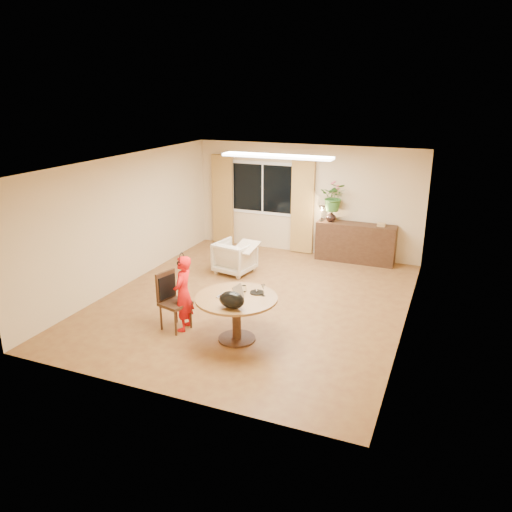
{
  "coord_description": "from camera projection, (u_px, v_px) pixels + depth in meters",
  "views": [
    {
      "loc": [
        3.33,
        -7.98,
        3.81
      ],
      "look_at": [
        0.13,
        -0.2,
        0.98
      ],
      "focal_mm": 35.0,
      "sensor_mm": 36.0,
      "label": 1
    }
  ],
  "objects": [
    {
      "name": "laptop",
      "position": [
        229.0,
        290.0,
        7.69
      ],
      "size": [
        0.39,
        0.28,
        0.24
      ],
      "primitive_type": null,
      "rotation": [
        0.0,
        0.0,
        -0.12
      ],
      "color": "#B7B7BC",
      "rests_on": "dining_table"
    },
    {
      "name": "sideboard",
      "position": [
        355.0,
        243.0,
        11.44
      ],
      "size": [
        1.79,
        0.44,
        0.9
      ],
      "primitive_type": "cube",
      "color": "black",
      "rests_on": "floor"
    },
    {
      "name": "tumbler",
      "position": [
        244.0,
        288.0,
        7.94
      ],
      "size": [
        0.09,
        0.09,
        0.1
      ],
      "primitive_type": null,
      "rotation": [
        0.0,
        0.0,
        -0.3
      ],
      "color": "white",
      "rests_on": "dining_table"
    },
    {
      "name": "dining_chair",
      "position": [
        175.0,
        302.0,
        8.18
      ],
      "size": [
        0.56,
        0.53,
        0.97
      ],
      "primitive_type": null,
      "rotation": [
        0.0,
        0.0,
        -0.27
      ],
      "color": "black",
      "rests_on": "floor"
    },
    {
      "name": "book_stack",
      "position": [
        381.0,
        225.0,
        11.09
      ],
      "size": [
        0.21,
        0.18,
        0.07
      ],
      "primitive_type": null,
      "rotation": [
        0.0,
        0.0,
        0.29
      ],
      "color": "#99754E",
      "rests_on": "sideboard"
    },
    {
      "name": "vase",
      "position": [
        331.0,
        216.0,
        11.48
      ],
      "size": [
        0.26,
        0.26,
        0.25
      ],
      "primitive_type": "imported",
      "rotation": [
        0.0,
        0.0,
        -0.09
      ],
      "color": "black",
      "rests_on": "sideboard"
    },
    {
      "name": "ceiling",
      "position": [
        253.0,
        162.0,
        8.58
      ],
      "size": [
        6.5,
        6.5,
        0.0
      ],
      "primitive_type": "plane",
      "rotation": [
        3.14,
        0.0,
        0.0
      ],
      "color": "white",
      "rests_on": "wall_back"
    },
    {
      "name": "wall_right",
      "position": [
        411.0,
        253.0,
        8.01
      ],
      "size": [
        0.0,
        6.5,
        6.5
      ],
      "primitive_type": "plane",
      "rotation": [
        1.57,
        0.0,
        -1.57
      ],
      "color": "beige",
      "rests_on": "floor"
    },
    {
      "name": "ceiling_panel",
      "position": [
        277.0,
        156.0,
        9.64
      ],
      "size": [
        2.2,
        0.35,
        0.05
      ],
      "primitive_type": "cube",
      "color": "white",
      "rests_on": "ceiling"
    },
    {
      "name": "desk_lamp",
      "position": [
        322.0,
        213.0,
        11.49
      ],
      "size": [
        0.19,
        0.19,
        0.37
      ],
      "primitive_type": null,
      "rotation": [
        0.0,
        0.0,
        0.26
      ],
      "color": "black",
      "rests_on": "sideboard"
    },
    {
      "name": "wine_glass",
      "position": [
        263.0,
        290.0,
        7.76
      ],
      "size": [
        0.07,
        0.07,
        0.19
      ],
      "primitive_type": null,
      "rotation": [
        0.0,
        0.0,
        -0.09
      ],
      "color": "white",
      "rests_on": "dining_table"
    },
    {
      "name": "curtain_left",
      "position": [
        223.0,
        200.0,
        12.58
      ],
      "size": [
        0.55,
        0.08,
        2.25
      ],
      "primitive_type": "cube",
      "color": "brown",
      "rests_on": "wall_back"
    },
    {
      "name": "dining_table",
      "position": [
        236.0,
        306.0,
        7.79
      ],
      "size": [
        1.29,
        1.29,
        0.73
      ],
      "color": "brown",
      "rests_on": "floor"
    },
    {
      "name": "wall_left",
      "position": [
        127.0,
        220.0,
        9.98
      ],
      "size": [
        0.0,
        6.5,
        6.5
      ],
      "primitive_type": "plane",
      "rotation": [
        1.57,
        0.0,
        1.57
      ],
      "color": "beige",
      "rests_on": "floor"
    },
    {
      "name": "floor",
      "position": [
        253.0,
        301.0,
        9.41
      ],
      "size": [
        6.5,
        6.5,
        0.0
      ],
      "primitive_type": "plane",
      "color": "brown",
      "rests_on": "ground"
    },
    {
      "name": "throw",
      "position": [
        246.0,
        243.0,
        10.5
      ],
      "size": [
        0.51,
        0.6,
        0.03
      ],
      "primitive_type": null,
      "rotation": [
        0.0,
        0.0,
        -0.12
      ],
      "color": "beige",
      "rests_on": "armchair"
    },
    {
      "name": "pot_lid",
      "position": [
        257.0,
        292.0,
        7.88
      ],
      "size": [
        0.24,
        0.24,
        0.04
      ],
      "primitive_type": null,
      "rotation": [
        0.0,
        0.0,
        -0.09
      ],
      "color": "white",
      "rests_on": "dining_table"
    },
    {
      "name": "window",
      "position": [
        263.0,
        188.0,
        12.16
      ],
      "size": [
        1.7,
        0.03,
        1.3
      ],
      "color": "white",
      "rests_on": "wall_back"
    },
    {
      "name": "bouquet",
      "position": [
        334.0,
        197.0,
        11.31
      ],
      "size": [
        0.64,
        0.57,
        0.66
      ],
      "primitive_type": "imported",
      "rotation": [
        0.0,
        0.0,
        0.1
      ],
      "color": "#386F29",
      "rests_on": "vase"
    },
    {
      "name": "curtain_right",
      "position": [
        302.0,
        207.0,
        11.83
      ],
      "size": [
        0.55,
        0.08,
        2.25
      ],
      "primitive_type": "cube",
      "color": "brown",
      "rests_on": "wall_back"
    },
    {
      "name": "handbag",
      "position": [
        232.0,
        300.0,
        7.31
      ],
      "size": [
        0.43,
        0.3,
        0.26
      ],
      "primitive_type": null,
      "rotation": [
        0.0,
        0.0,
        -0.2
      ],
      "color": "black",
      "rests_on": "dining_table"
    },
    {
      "name": "child",
      "position": [
        183.0,
        293.0,
        8.13
      ],
      "size": [
        0.5,
        0.36,
        1.27
      ],
      "primitive_type": "imported",
      "rotation": [
        0.0,
        0.0,
        -1.44
      ],
      "color": "red",
      "rests_on": "floor"
    },
    {
      "name": "armchair",
      "position": [
        235.0,
        257.0,
        10.77
      ],
      "size": [
        0.86,
        0.88,
        0.7
      ],
      "primitive_type": "imported",
      "rotation": [
        0.0,
        0.0,
        2.98
      ],
      "color": "#BFB897",
      "rests_on": "floor"
    },
    {
      "name": "wall_back",
      "position": [
        306.0,
        200.0,
        11.85
      ],
      "size": [
        5.5,
        0.0,
        5.5
      ],
      "primitive_type": "plane",
      "rotation": [
        1.57,
        0.0,
        0.0
      ],
      "color": "beige",
      "rests_on": "floor"
    }
  ]
}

